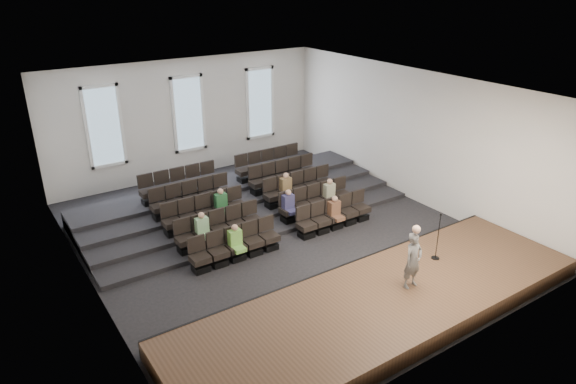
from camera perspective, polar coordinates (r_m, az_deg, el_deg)
name	(u,v)px	position (r m, az deg, el deg)	size (l,w,h in m)	color
ground	(278,235)	(17.37, -1.08, -4.85)	(14.00, 14.00, 0.00)	black
ceiling	(277,87)	(15.65, -1.22, 11.57)	(12.00, 14.00, 0.02)	white
wall_back	(188,118)	(22.31, -11.03, 8.06)	(12.00, 0.04, 5.00)	silver
wall_front	(455,260)	(11.62, 18.07, -7.24)	(12.00, 0.04, 5.00)	silver
wall_left	(82,211)	(14.29, -21.92, -1.94)	(0.04, 14.00, 5.00)	silver
wall_right	(412,135)	(20.07, 13.56, 6.14)	(0.04, 14.00, 5.00)	silver
stage	(385,304)	(13.85, 10.67, -12.11)	(11.80, 3.60, 0.50)	#4C3320
stage_lip	(341,273)	(14.92, 5.94, -8.97)	(11.80, 0.06, 0.52)	black
risers	(234,199)	(19.76, -6.06, -0.72)	(11.80, 4.80, 0.60)	black
seating_rows	(255,201)	(18.26, -3.71, -1.06)	(6.80, 4.70, 1.67)	black
windows	(189,114)	(22.20, -11.00, 8.52)	(8.44, 0.10, 3.24)	white
audience	(274,208)	(17.39, -1.62, -1.76)	(5.45, 2.64, 1.10)	#75B94A
speaker	(413,261)	(13.83, 13.72, -7.41)	(0.57, 0.37, 1.55)	#605E5B
mic_stand	(437,245)	(15.47, 16.21, -5.71)	(0.24, 0.24, 1.44)	black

